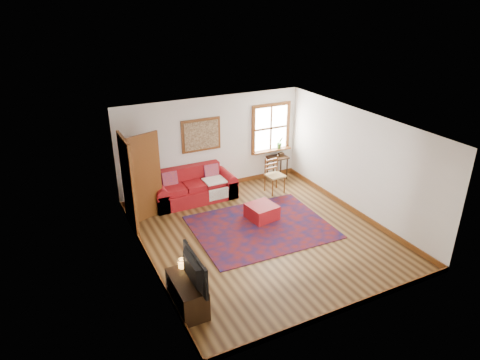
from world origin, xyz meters
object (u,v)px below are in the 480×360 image
media_cabinet (187,294)px  red_leather_sofa (193,189)px  side_table (277,161)px  red_ottoman (262,212)px  ladder_back_chair (274,173)px

media_cabinet → red_leather_sofa: bearing=67.8°
side_table → red_leather_sofa: bearing=-175.8°
red_ottoman → ladder_back_chair: ladder_back_chair is taller
red_leather_sofa → side_table: (2.60, 0.19, 0.26)m
side_table → media_cabinet: size_ratio=0.67×
red_ottoman → side_table: side_table is taller
ladder_back_chair → media_cabinet: ladder_back_chair is taller
media_cabinet → ladder_back_chair: bearing=42.3°
red_leather_sofa → media_cabinet: (-1.55, -3.79, -0.01)m
red_ottoman → side_table: 2.45m
red_leather_sofa → side_table: red_leather_sofa is taller
side_table → media_cabinet: (-4.15, -3.98, -0.27)m
red_leather_sofa → media_cabinet: 4.09m
side_table → ladder_back_chair: 0.87m
ladder_back_chair → media_cabinet: 4.90m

